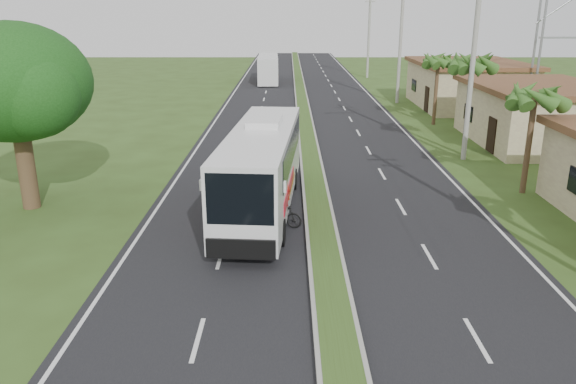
{
  "coord_description": "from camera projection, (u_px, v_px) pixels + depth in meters",
  "views": [
    {
      "loc": [
        -1.23,
        -12.22,
        7.86
      ],
      "look_at": [
        -1.24,
        6.51,
        1.8
      ],
      "focal_mm": 35.0,
      "sensor_mm": 36.0,
      "label": 1
    }
  ],
  "objects": [
    {
      "name": "ground",
      "position": [
        337.0,
        340.0,
        14.04
      ],
      "size": [
        180.0,
        180.0,
        0.0
      ],
      "primitive_type": "plane",
      "color": "#314619",
      "rests_on": "ground"
    },
    {
      "name": "road_asphalt",
      "position": [
        309.0,
        150.0,
        33.07
      ],
      "size": [
        14.0,
        160.0,
        0.02
      ],
      "primitive_type": "cube",
      "color": "black",
      "rests_on": "ground"
    },
    {
      "name": "median_strip",
      "position": [
        309.0,
        149.0,
        33.04
      ],
      "size": [
        1.2,
        160.0,
        0.18
      ],
      "color": "gray",
      "rests_on": "ground"
    },
    {
      "name": "lane_edge_left",
      "position": [
        196.0,
        151.0,
        33.08
      ],
      "size": [
        0.12,
        160.0,
        0.01
      ],
      "primitive_type": "cube",
      "color": "silver",
      "rests_on": "ground"
    },
    {
      "name": "lane_edge_right",
      "position": [
        423.0,
        151.0,
        33.07
      ],
      "size": [
        0.12,
        160.0,
        0.01
      ],
      "primitive_type": "cube",
      "color": "silver",
      "rests_on": "ground"
    },
    {
      "name": "shop_mid",
      "position": [
        536.0,
        113.0,
        34.4
      ],
      "size": [
        7.6,
        10.6,
        3.67
      ],
      "color": "tan",
      "rests_on": "ground"
    },
    {
      "name": "shop_far",
      "position": [
        467.0,
        84.0,
        47.7
      ],
      "size": [
        8.6,
        11.6,
        3.82
      ],
      "color": "tan",
      "rests_on": "ground"
    },
    {
      "name": "palm_verge_b",
      "position": [
        535.0,
        96.0,
        24.12
      ],
      "size": [
        2.4,
        2.4,
        5.05
      ],
      "color": "#473321",
      "rests_on": "ground"
    },
    {
      "name": "palm_verge_c",
      "position": [
        472.0,
        64.0,
        30.54
      ],
      "size": [
        2.4,
        2.4,
        5.85
      ],
      "color": "#473321",
      "rests_on": "ground"
    },
    {
      "name": "palm_verge_d",
      "position": [
        438.0,
        60.0,
        39.28
      ],
      "size": [
        2.4,
        2.4,
        5.25
      ],
      "color": "#473321",
      "rests_on": "ground"
    },
    {
      "name": "shade_tree",
      "position": [
        12.0,
        86.0,
        22.03
      ],
      "size": [
        6.3,
        6.0,
        7.54
      ],
      "color": "#473321",
      "rests_on": "ground"
    },
    {
      "name": "utility_pole_b",
      "position": [
        474.0,
        43.0,
        29.24
      ],
      "size": [
        3.2,
        0.28,
        12.0
      ],
      "color": "gray",
      "rests_on": "ground"
    },
    {
      "name": "utility_pole_c",
      "position": [
        401.0,
        37.0,
        48.45
      ],
      "size": [
        1.6,
        0.28,
        11.0
      ],
      "color": "gray",
      "rests_on": "ground"
    },
    {
      "name": "utility_pole_d",
      "position": [
        369.0,
        32.0,
        67.55
      ],
      "size": [
        1.6,
        0.28,
        10.5
      ],
      "color": "gray",
      "rests_on": "ground"
    },
    {
      "name": "coach_bus_main",
      "position": [
        262.0,
        163.0,
        22.61
      ],
      "size": [
        3.19,
        11.41,
        3.64
      ],
      "rotation": [
        0.0,
        0.0,
        -0.08
      ],
      "color": "silver",
      "rests_on": "ground"
    },
    {
      "name": "coach_bus_far",
      "position": [
        268.0,
        67.0,
        64.47
      ],
      "size": [
        2.5,
        10.24,
        2.97
      ],
      "rotation": [
        0.0,
        0.0,
        0.03
      ],
      "color": "silver",
      "rests_on": "ground"
    },
    {
      "name": "motorcyclist",
      "position": [
        282.0,
        205.0,
        21.1
      ],
      "size": [
        1.65,
        0.94,
        2.38
      ],
      "rotation": [
        0.0,
        0.0,
        -0.33
      ],
      "color": "black",
      "rests_on": "ground"
    }
  ]
}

